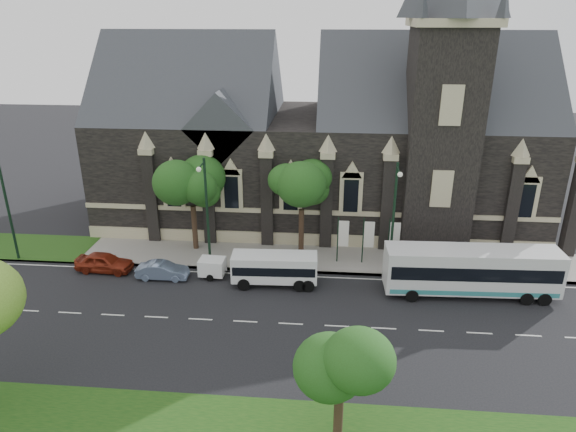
# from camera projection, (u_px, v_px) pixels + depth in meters

# --- Properties ---
(ground) EXTENTS (160.00, 160.00, 0.00)m
(ground) POSITION_uv_depth(u_px,v_px,m) (245.00, 321.00, 33.52)
(ground) COLOR black
(ground) RESTS_ON ground
(sidewalk) EXTENTS (80.00, 5.00, 0.15)m
(sidewalk) POSITION_uv_depth(u_px,v_px,m) (264.00, 256.00, 42.28)
(sidewalk) COLOR gray
(sidewalk) RESTS_ON ground
(museum) EXTENTS (40.00, 17.70, 29.90)m
(museum) POSITION_uv_depth(u_px,v_px,m) (330.00, 136.00, 47.45)
(museum) COLOR black
(museum) RESTS_ON ground
(tree_park_east) EXTENTS (3.40, 3.40, 6.28)m
(tree_park_east) POSITION_uv_depth(u_px,v_px,m) (345.00, 357.00, 22.68)
(tree_park_east) COLOR black
(tree_park_east) RESTS_ON ground
(tree_walk_right) EXTENTS (4.08, 4.08, 7.80)m
(tree_walk_right) POSITION_uv_depth(u_px,v_px,m) (304.00, 187.00, 41.01)
(tree_walk_right) COLOR black
(tree_walk_right) RESTS_ON ground
(tree_walk_left) EXTENTS (3.91, 3.91, 7.64)m
(tree_walk_left) POSITION_uv_depth(u_px,v_px,m) (195.00, 185.00, 41.76)
(tree_walk_left) COLOR black
(tree_walk_left) RESTS_ON ground
(street_lamp_near) EXTENTS (0.36, 1.88, 9.00)m
(street_lamp_near) POSITION_uv_depth(u_px,v_px,m) (394.00, 215.00, 37.38)
(street_lamp_near) COLOR black
(street_lamp_near) RESTS_ON ground
(street_lamp_mid) EXTENTS (0.36, 1.88, 9.00)m
(street_lamp_mid) POSITION_uv_depth(u_px,v_px,m) (206.00, 209.00, 38.51)
(street_lamp_mid) COLOR black
(street_lamp_mid) RESTS_ON ground
(street_lamp_far) EXTENTS (0.36, 1.88, 9.00)m
(street_lamp_far) POSITION_uv_depth(u_px,v_px,m) (5.00, 202.00, 39.81)
(street_lamp_far) COLOR black
(street_lamp_far) RESTS_ON ground
(banner_flag_left) EXTENTS (0.90, 0.10, 4.00)m
(banner_flag_left) POSITION_uv_depth(u_px,v_px,m) (341.00, 236.00, 40.45)
(banner_flag_left) COLOR black
(banner_flag_left) RESTS_ON ground
(banner_flag_center) EXTENTS (0.90, 0.10, 4.00)m
(banner_flag_center) POSITION_uv_depth(u_px,v_px,m) (367.00, 237.00, 40.29)
(banner_flag_center) COLOR black
(banner_flag_center) RESTS_ON ground
(banner_flag_right) EXTENTS (0.90, 0.10, 4.00)m
(banner_flag_right) POSITION_uv_depth(u_px,v_px,m) (392.00, 238.00, 40.13)
(banner_flag_right) COLOR black
(banner_flag_right) RESTS_ON ground
(tour_coach) EXTENTS (12.17, 3.14, 3.53)m
(tour_coach) POSITION_uv_depth(u_px,v_px,m) (471.00, 270.00, 36.09)
(tour_coach) COLOR silver
(tour_coach) RESTS_ON ground
(shuttle_bus) EXTENTS (6.34, 2.48, 2.42)m
(shuttle_bus) POSITION_uv_depth(u_px,v_px,m) (275.00, 267.00, 37.62)
(shuttle_bus) COLOR white
(shuttle_bus) RESTS_ON ground
(box_trailer) EXTENTS (2.81, 1.65, 1.48)m
(box_trailer) POSITION_uv_depth(u_px,v_px,m) (212.00, 267.00, 38.92)
(box_trailer) COLOR white
(box_trailer) RESTS_ON ground
(sedan) EXTENTS (3.95, 1.42, 1.30)m
(sedan) POSITION_uv_depth(u_px,v_px,m) (163.00, 271.00, 38.76)
(sedan) COLOR slate
(sedan) RESTS_ON ground
(car_far_red) EXTENTS (4.51, 2.00, 1.51)m
(car_far_red) POSITION_uv_depth(u_px,v_px,m) (104.00, 262.00, 39.82)
(car_far_red) COLOR maroon
(car_far_red) RESTS_ON ground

